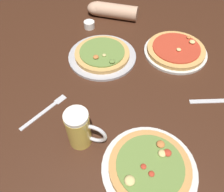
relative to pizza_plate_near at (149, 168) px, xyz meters
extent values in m
cube|color=#3D2114|center=(-0.14, 0.27, -0.03)|extent=(2.40, 2.40, 0.03)
cylinder|color=silver|center=(0.00, 0.00, -0.01)|extent=(0.30, 0.30, 0.01)
cylinder|color=tan|center=(0.00, 0.00, 0.00)|extent=(0.25, 0.25, 0.02)
cylinder|color=olive|center=(0.00, 0.00, 0.02)|extent=(0.21, 0.21, 0.01)
ellipsoid|color=#B73823|center=(0.05, 0.04, 0.03)|extent=(0.02, 0.02, 0.01)
ellipsoid|color=#DBC67A|center=(-0.06, -0.06, 0.03)|extent=(0.03, 0.03, 0.02)
ellipsoid|color=#DBC67A|center=(0.04, 0.04, 0.03)|extent=(0.02, 0.02, 0.01)
ellipsoid|color=#C67038|center=(0.03, 0.07, 0.03)|extent=(0.03, 0.03, 0.01)
ellipsoid|color=#B73823|center=(-0.02, -0.01, 0.02)|extent=(0.02, 0.02, 0.01)
ellipsoid|color=#B73823|center=(0.00, -0.03, 0.02)|extent=(0.02, 0.02, 0.01)
cylinder|color=#B2B2B7|center=(-0.21, 0.51, -0.01)|extent=(0.31, 0.31, 0.01)
cylinder|color=tan|center=(-0.21, 0.51, 0.00)|extent=(0.25, 0.25, 0.02)
cylinder|color=olive|center=(-0.21, 0.51, 0.02)|extent=(0.20, 0.20, 0.01)
ellipsoid|color=#DBC67A|center=(-0.20, 0.48, 0.02)|extent=(0.02, 0.02, 0.01)
ellipsoid|color=#C67038|center=(-0.23, 0.46, 0.03)|extent=(0.02, 0.02, 0.01)
ellipsoid|color=olive|center=(-0.16, 0.44, 0.03)|extent=(0.03, 0.03, 0.01)
cylinder|color=silver|center=(0.12, 0.57, -0.01)|extent=(0.29, 0.29, 0.01)
cylinder|color=tan|center=(0.12, 0.57, 0.00)|extent=(0.26, 0.26, 0.02)
cylinder|color=#B73823|center=(0.12, 0.57, 0.02)|extent=(0.22, 0.22, 0.01)
ellipsoid|color=#C67038|center=(0.18, 0.64, 0.02)|extent=(0.02, 0.02, 0.01)
ellipsoid|color=#DBC67A|center=(0.13, 0.54, 0.02)|extent=(0.02, 0.02, 0.01)
ellipsoid|color=#DBC67A|center=(0.19, 0.60, 0.03)|extent=(0.03, 0.03, 0.01)
cylinder|color=gold|center=(-0.23, 0.08, 0.05)|extent=(0.08, 0.08, 0.14)
cylinder|color=white|center=(-0.23, 0.08, 0.13)|extent=(0.08, 0.08, 0.01)
torus|color=silver|center=(-0.18, 0.07, 0.05)|extent=(0.09, 0.03, 0.09)
cylinder|color=white|center=(-0.31, 0.73, 0.00)|extent=(0.05, 0.05, 0.03)
cube|color=silver|center=(-0.40, 0.17, -0.01)|extent=(0.11, 0.14, 0.01)
cube|color=silver|center=(-0.34, 0.25, -0.01)|extent=(0.05, 0.05, 0.00)
cube|color=silver|center=(0.24, 0.29, -0.01)|extent=(0.17, 0.04, 0.01)
cylinder|color=tan|center=(-0.17, 0.84, 0.02)|extent=(0.23, 0.11, 0.08)
ellipsoid|color=tan|center=(-0.28, 0.85, 0.02)|extent=(0.10, 0.08, 0.07)
camera|label=1|loc=(-0.09, -0.28, 0.68)|focal=36.77mm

